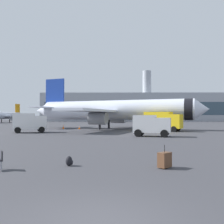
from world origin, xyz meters
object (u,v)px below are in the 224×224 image
safety_cone_mid (63,127)px  safety_cone_outer (134,126)px  airplane_at_gate (113,110)px  fuel_truck (163,120)px  service_truck (29,122)px  traveller_backpack (69,161)px  safety_cone_far (79,128)px  airplane_taxiing (4,116)px  safety_cone_near (163,130)px  cargo_van (151,125)px  rolling_suitcase (165,160)px

safety_cone_mid → safety_cone_outer: 14.53m
airplane_at_gate → fuel_truck: size_ratio=5.41×
service_truck → safety_cone_mid: (2.86, 11.50, -1.20)m
traveller_backpack → service_truck: bearing=113.1°
airplane_at_gate → safety_cone_far: airplane_at_gate is taller
airplane_taxiing → safety_cone_near: airplane_taxiing is taller
airplane_at_gate → safety_cone_near: airplane_at_gate is taller
fuel_truck → safety_cone_far: size_ratio=10.36×
cargo_van → safety_cone_far: bearing=122.7°
airplane_at_gate → safety_cone_far: (-6.45, -0.61, -3.35)m
service_truck → safety_cone_outer: size_ratio=6.68×
traveller_backpack → safety_cone_far: bearing=97.2°
service_truck → fuel_truck: bearing=9.9°
airplane_at_gate → safety_cone_mid: airplane_at_gate is taller
safety_cone_mid → safety_cone_far: safety_cone_mid is taller
safety_cone_mid → traveller_backpack: 37.35m
cargo_van → traveller_backpack: 19.09m
service_truck → safety_cone_near: (20.61, 1.59, -1.25)m
airplane_taxiing → safety_cone_near: size_ratio=37.33×
service_truck → traveller_backpack: (10.67, -25.02, -1.37)m
safety_cone_mid → traveller_backpack: size_ratio=1.72×
safety_cone_far → rolling_suitcase: 36.92m
fuel_truck → safety_cone_mid: (-18.15, 7.82, -1.36)m
safety_cone_outer → rolling_suitcase: size_ratio=0.72×
airplane_taxiing → traveller_backpack: (42.08, -86.04, -2.55)m
airplane_at_gate → safety_cone_mid: (-9.82, 0.61, -3.25)m
safety_cone_mid → service_truck: bearing=-104.0°
airplane_taxiing → service_truck: size_ratio=5.15×
safety_cone_outer → traveller_backpack: safety_cone_outer is taller
airplane_at_gate → safety_cone_outer: airplane_at_gate is taller
safety_cone_outer → airplane_taxiing: bearing=135.9°
safety_cone_far → rolling_suitcase: (9.01, -35.80, 0.09)m
rolling_suitcase → traveller_backpack: rolling_suitcase is taller
service_truck → safety_cone_outer: bearing=39.1°
airplane_at_gate → fuel_truck: 11.18m
cargo_van → safety_cone_mid: cargo_van is taller
safety_cone_near → rolling_suitcase: rolling_suitcase is taller
safety_cone_outer → safety_cone_far: bearing=-161.4°
cargo_van → rolling_suitcase: size_ratio=4.35×
rolling_suitcase → traveller_backpack: 4.61m
safety_cone_mid → safety_cone_outer: safety_cone_mid is taller
safety_cone_near → safety_cone_far: safety_cone_near is taller
airplane_at_gate → traveller_backpack: airplane_at_gate is taller
safety_cone_outer → cargo_van: bearing=-89.3°
cargo_van → fuel_truck: bearing=71.9°
safety_cone_near → traveller_backpack: 28.42m
safety_cone_far → airplane_taxiing: bearing=126.6°
cargo_van → safety_cone_mid: 23.76m
airplane_at_gate → fuel_truck: (8.33, -7.21, -1.88)m
fuel_truck → safety_cone_outer: size_ratio=8.10×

